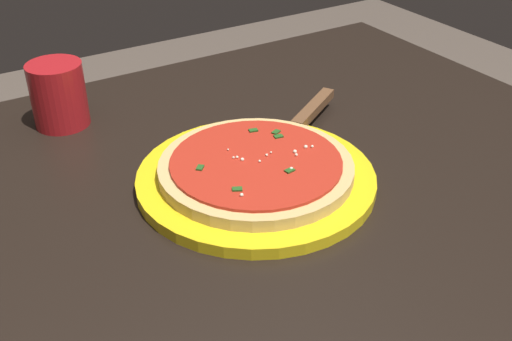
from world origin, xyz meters
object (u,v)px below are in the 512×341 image
Objects in this scene: cup_tall_drink at (58,95)px; pizza at (256,167)px; serving_plate at (256,179)px; pizza_server at (303,121)px.

pizza is at bearing 118.46° from cup_tall_drink.
serving_plate is at bearing 9.72° from pizza.
cup_tall_drink reaches higher than pizza.
pizza reaches higher than pizza_server.
pizza is at bearing -170.28° from serving_plate.
cup_tall_drink is at bearing -61.55° from serving_plate.
cup_tall_drink is (0.16, -0.30, 0.04)m from serving_plate.
pizza_server is at bearing -148.28° from serving_plate.
serving_plate is 0.34m from cup_tall_drink.
pizza_server is (-0.13, -0.08, -0.00)m from pizza.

